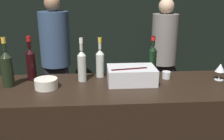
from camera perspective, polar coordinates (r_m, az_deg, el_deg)
The scene contains 12 objects.
wall_back_chalkboard at distance 4.17m, azimuth -2.39°, elevation 12.71°, with size 6.40×0.06×2.80m.
ice_bin_with_bottles at distance 1.99m, azimuth 4.36°, elevation -1.03°, with size 0.38×0.26×0.13m.
bowl_white at distance 1.94m, azimuth -14.83°, elevation -2.93°, with size 0.17×0.17×0.07m.
wine_glass at distance 2.22m, azimuth 23.50°, elevation 0.36°, with size 0.08×0.08×0.14m.
candle_votive at distance 2.15m, azimuth 12.31°, elevation -1.10°, with size 0.07×0.07×0.06m.
rose_wine_bottle at distance 2.11m, azimuth -2.75°, elevation 1.95°, with size 0.07×0.07×0.34m.
champagne_bottle at distance 2.04m, azimuth -22.90°, elevation 0.52°, with size 0.09×0.09×0.38m.
red_wine_bottle_tall at distance 2.13m, azimuth -18.07°, elevation 1.72°, with size 0.08×0.08×0.36m.
red_wine_bottle_burgundy at distance 2.16m, azimuth 9.20°, elevation 2.43°, with size 0.07×0.07×0.35m.
white_wine_bottle at distance 2.02m, azimuth -6.91°, elevation 1.32°, with size 0.07×0.07×0.36m.
person_in_hoodie at distance 3.63m, azimuth 11.70°, elevation 4.08°, with size 0.36×0.36×1.66m.
person_blond_tee at distance 3.47m, azimuth -12.76°, elevation 3.75°, with size 0.40×0.40×1.71m.
Camera 1 is at (-0.13, -1.47, 1.74)m, focal length 40.00 mm.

